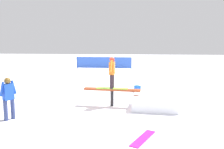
{
  "coord_description": "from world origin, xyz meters",
  "views": [
    {
      "loc": [
        -0.77,
        10.23,
        2.94
      ],
      "look_at": [
        0.0,
        0.0,
        1.36
      ],
      "focal_mm": 40.0,
      "sensor_mm": 36.0,
      "label": 1
    }
  ],
  "objects_px": {
    "loose_snowboard_magenta": "(143,138)",
    "backpack_on_snow": "(137,89)",
    "rail_feature": "(112,91)",
    "main_rider_on_rail": "(112,73)",
    "bystander_blue": "(8,96)"
  },
  "relations": [
    {
      "from": "backpack_on_snow",
      "to": "loose_snowboard_magenta",
      "type": "bearing_deg",
      "value": -38.87
    },
    {
      "from": "main_rider_on_rail",
      "to": "bystander_blue",
      "type": "distance_m",
      "value": 4.07
    },
    {
      "from": "main_rider_on_rail",
      "to": "bystander_blue",
      "type": "height_order",
      "value": "main_rider_on_rail"
    },
    {
      "from": "rail_feature",
      "to": "bystander_blue",
      "type": "distance_m",
      "value": 4.04
    },
    {
      "from": "backpack_on_snow",
      "to": "bystander_blue",
      "type": "bearing_deg",
      "value": -82.92
    },
    {
      "from": "rail_feature",
      "to": "backpack_on_snow",
      "type": "bearing_deg",
      "value": -106.02
    },
    {
      "from": "loose_snowboard_magenta",
      "to": "backpack_on_snow",
      "type": "relative_size",
      "value": 3.93
    },
    {
      "from": "loose_snowboard_magenta",
      "to": "bystander_blue",
      "type": "bearing_deg",
      "value": 99.25
    },
    {
      "from": "rail_feature",
      "to": "bystander_blue",
      "type": "xyz_separation_m",
      "value": [
        3.5,
        1.99,
        0.21
      ]
    },
    {
      "from": "main_rider_on_rail",
      "to": "loose_snowboard_magenta",
      "type": "distance_m",
      "value": 3.8
    },
    {
      "from": "rail_feature",
      "to": "main_rider_on_rail",
      "type": "bearing_deg",
      "value": 0.0
    },
    {
      "from": "backpack_on_snow",
      "to": "rail_feature",
      "type": "bearing_deg",
      "value": -61.01
    },
    {
      "from": "loose_snowboard_magenta",
      "to": "backpack_on_snow",
      "type": "bearing_deg",
      "value": 25.36
    },
    {
      "from": "bystander_blue",
      "to": "loose_snowboard_magenta",
      "type": "xyz_separation_m",
      "value": [
        -4.66,
        1.34,
        -0.84
      ]
    },
    {
      "from": "main_rider_on_rail",
      "to": "backpack_on_snow",
      "type": "distance_m",
      "value": 3.29
    }
  ]
}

